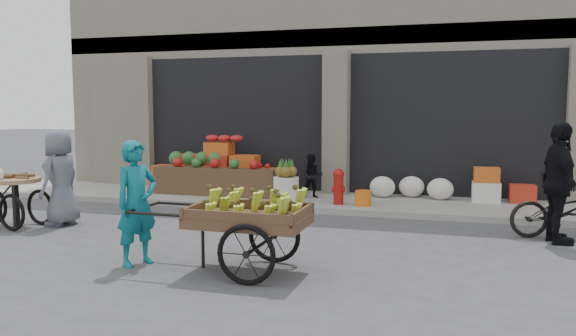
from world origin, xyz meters
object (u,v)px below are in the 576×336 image
(pineapple_bin, at_px, (286,189))
(tricycle_cart, at_px, (15,194))
(bicycle, at_px, (567,210))
(vendor_grey, at_px, (60,178))
(cyclist, at_px, (559,183))
(seated_person, at_px, (312,176))
(banana_cart, at_px, (245,213))
(vendor_woman, at_px, (137,203))
(fire_hydrant, at_px, (339,185))
(orange_bucket, at_px, (363,198))

(pineapple_bin, distance_m, tricycle_cart, 5.00)
(bicycle, bearing_deg, vendor_grey, 88.28)
(vendor_grey, bearing_deg, cyclist, 98.46)
(seated_person, distance_m, tricycle_cart, 5.69)
(pineapple_bin, relative_size, bicycle, 0.30)
(banana_cart, relative_size, vendor_woman, 1.50)
(fire_hydrant, relative_size, bicycle, 0.41)
(fire_hydrant, distance_m, bicycle, 4.12)
(vendor_grey, height_order, cyclist, cyclist)
(pineapple_bin, height_order, cyclist, cyclist)
(banana_cart, height_order, vendor_woman, vendor_woman)
(vendor_woman, xyz_separation_m, vendor_grey, (-2.61, 1.83, 0.02))
(orange_bucket, relative_size, vendor_woman, 0.20)
(tricycle_cart, height_order, bicycle, tricycle_cart)
(orange_bucket, distance_m, vendor_grey, 5.55)
(vendor_grey, bearing_deg, tricycle_cart, -61.60)
(tricycle_cart, bearing_deg, bicycle, 20.71)
(orange_bucket, relative_size, cyclist, 0.18)
(tricycle_cart, bearing_deg, banana_cart, -6.75)
(fire_hydrant, relative_size, orange_bucket, 2.22)
(orange_bucket, xyz_separation_m, bicycle, (3.38, -1.35, 0.18))
(tricycle_cart, relative_size, cyclist, 0.80)
(pineapple_bin, relative_size, cyclist, 0.29)
(banana_cart, distance_m, vendor_grey, 4.41)
(seated_person, xyz_separation_m, tricycle_cart, (-4.27, -3.75, -0.02))
(vendor_grey, xyz_separation_m, bicycle, (8.19, 1.36, -0.37))
(vendor_woman, height_order, bicycle, vendor_woman)
(vendor_woman, bearing_deg, orange_bucket, -0.91)
(fire_hydrant, xyz_separation_m, cyclist, (3.68, -1.80, 0.41))
(pineapple_bin, height_order, vendor_woman, vendor_woman)
(seated_person, bearing_deg, fire_hydrant, -52.88)
(banana_cart, height_order, bicycle, banana_cart)
(vendor_woman, xyz_separation_m, tricycle_cart, (-3.27, 1.49, -0.24))
(cyclist, bearing_deg, fire_hydrant, 52.69)
(cyclist, bearing_deg, vendor_grey, 85.70)
(orange_bucket, distance_m, tricycle_cart, 6.27)
(orange_bucket, height_order, seated_person, seated_person)
(vendor_woman, height_order, tricycle_cart, vendor_woman)
(bicycle, bearing_deg, orange_bucket, 56.98)
(vendor_grey, relative_size, bicycle, 0.96)
(banana_cart, height_order, cyclist, cyclist)
(vendor_woman, xyz_separation_m, cyclist, (5.38, 2.79, 0.11))
(orange_bucket, xyz_separation_m, vendor_grey, (-4.81, -2.72, 0.56))
(tricycle_cart, xyz_separation_m, vendor_grey, (0.66, 0.33, 0.26))
(orange_bucket, height_order, tricycle_cart, tricycle_cart)
(orange_bucket, bearing_deg, pineapple_bin, 176.42)
(fire_hydrant, bearing_deg, cyclist, -26.14)
(bicycle, bearing_deg, tricycle_cart, 89.69)
(pineapple_bin, height_order, fire_hydrant, fire_hydrant)
(seated_person, xyz_separation_m, vendor_woman, (-1.00, -5.25, 0.22))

